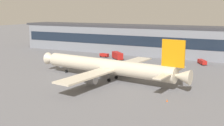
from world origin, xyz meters
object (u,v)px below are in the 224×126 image
belt_loader (202,62)px  fuel_truck (117,55)px  follow_me_car (104,55)px  airliner (109,67)px  traffic_cone_1 (167,101)px  traffic_cone_0 (67,79)px

belt_loader → fuel_truck: (-38.50, -5.34, 0.73)m
follow_me_car → belt_loader: bearing=3.6°
airliner → traffic_cone_1: airliner is taller
follow_me_car → traffic_cone_1: size_ratio=7.74×
airliner → belt_loader: size_ratio=8.75×
follow_me_car → traffic_cone_0: 47.94m
belt_loader → traffic_cone_0: 61.09m
airliner → follow_me_car: bearing=120.7°
follow_me_car → fuel_truck: 8.93m
airliner → follow_me_car: airliner is taller
follow_me_car → traffic_cone_0: follow_me_car is taller
airliner → fuel_truck: bearing=111.9°
traffic_cone_0 → traffic_cone_1: traffic_cone_0 is taller
fuel_truck → traffic_cone_1: (39.16, -50.85, -1.59)m
traffic_cone_1 → airliner: bearing=150.7°
fuel_truck → traffic_cone_0: fuel_truck is taller
belt_loader → follow_me_car: size_ratio=1.46×
traffic_cone_0 → airliner: bearing=29.5°
airliner → follow_me_car: size_ratio=12.78×
belt_loader → airliner: bearing=-118.9°
belt_loader → traffic_cone_0: (-35.73, -49.55, -0.82)m
belt_loader → traffic_cone_1: belt_loader is taller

